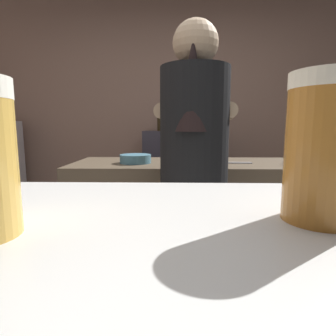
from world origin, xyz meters
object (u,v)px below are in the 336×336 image
at_px(bottle_soy, 204,124).
at_px(pint_glass_near, 325,149).
at_px(bottle_vinegar, 173,122).
at_px(bottle_olive_oil, 175,122).
at_px(bartender, 194,167).
at_px(knife_block, 310,146).
at_px(mixing_bowl, 135,159).
at_px(bottle_hot_sauce, 160,123).
at_px(chefs_knife, 233,163).

bearing_deg(bottle_soy, pint_glass_near, -93.51).
bearing_deg(bottle_vinegar, bottle_olive_oil, 82.41).
height_order(bartender, knife_block, bartender).
height_order(mixing_bowl, bottle_hot_sauce, bottle_hot_sauce).
relative_size(bartender, bottle_hot_sauce, 7.57).
height_order(mixing_bowl, bottle_olive_oil, bottle_olive_oil).
bearing_deg(pint_glass_near, knife_block, 65.02).
bearing_deg(bottle_hot_sauce, bottle_vinegar, -20.24).
height_order(bartender, pint_glass_near, bartender).
relative_size(bartender, mixing_bowl, 8.26).
height_order(chefs_knife, bottle_soy, bottle_soy).
xyz_separation_m(bartender, chefs_knife, (0.28, 0.40, -0.03)).
height_order(bartender, bottle_vinegar, bartender).
relative_size(mixing_bowl, bottle_vinegar, 0.85).
bearing_deg(mixing_bowl, pint_glass_near, -75.55).
relative_size(bartender, bottle_vinegar, 6.98).
bearing_deg(bottle_vinegar, mixing_bowl, -100.55).
bearing_deg(mixing_bowl, bottle_vinegar, 79.45).
relative_size(pint_glass_near, bottle_vinegar, 0.59).
xyz_separation_m(bartender, mixing_bowl, (-0.35, 0.41, -0.01)).
distance_m(bartender, bottle_hot_sauce, 1.74).
xyz_separation_m(knife_block, bottle_hot_sauce, (-1.07, 1.20, 0.17)).
bearing_deg(bartender, bottle_hot_sauce, 18.61).
height_order(bartender, bottle_olive_oil, bartender).
height_order(bartender, bottle_hot_sauce, bartender).
xyz_separation_m(mixing_bowl, bottle_olive_oil, (0.25, 1.40, 0.25)).
height_order(pint_glass_near, bottle_vinegar, bottle_vinegar).
distance_m(chefs_knife, bottle_vinegar, 1.34).
distance_m(bartender, bottle_olive_oil, 1.83).
xyz_separation_m(mixing_bowl, chefs_knife, (0.63, -0.00, -0.02)).
relative_size(knife_block, bottle_hot_sauce, 1.24).
distance_m(mixing_bowl, bottle_hot_sauce, 1.33).
bearing_deg(knife_block, pint_glass_near, -114.98).
bearing_deg(bottle_vinegar, bottle_hot_sauce, 159.76).
bearing_deg(bottle_vinegar, chefs_knife, -72.29).
xyz_separation_m(chefs_knife, bottle_hot_sauce, (-0.54, 1.30, 0.27)).
bearing_deg(chefs_knife, bottle_hot_sauce, 115.70).
distance_m(pint_glass_near, bottle_vinegar, 2.80).
height_order(bottle_hot_sauce, bottle_soy, bottle_hot_sauce).
bearing_deg(bottle_olive_oil, chefs_knife, -74.85).
xyz_separation_m(bartender, bottle_hot_sauce, (-0.26, 1.71, 0.24)).
height_order(knife_block, bottle_olive_oil, bottle_olive_oil).
bearing_deg(bottle_soy, bottle_olive_oil, 165.32).
xyz_separation_m(knife_block, pint_glass_near, (-0.77, -1.65, 0.11)).
xyz_separation_m(bartender, pint_glass_near, (0.05, -1.14, 0.18)).
bearing_deg(knife_block, chefs_knife, -169.48).
height_order(pint_glass_near, bottle_soy, bottle_soy).
bearing_deg(pint_glass_near, bottle_vinegar, 93.40).
xyz_separation_m(mixing_bowl, pint_glass_near, (0.40, -1.55, 0.19)).
xyz_separation_m(chefs_knife, pint_glass_near, (-0.23, -1.55, 0.21)).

